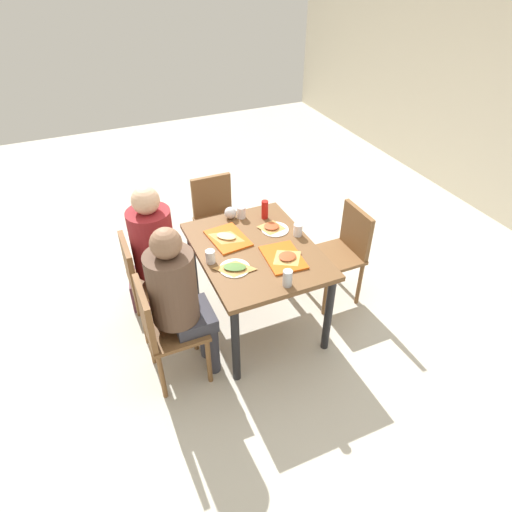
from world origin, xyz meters
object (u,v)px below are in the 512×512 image
tray_red_near (228,238)px  pizza_slice_b (287,257)px  main_table (256,258)px  pizza_slice_a (226,237)px  tray_red_far (283,257)px  chair_near_left (145,278)px  person_in_red (159,248)px  chair_near_right (163,326)px  soda_can (288,278)px  pizza_slice_d (235,268)px  pizza_slice_c (271,227)px  paper_plate_near_edge (235,268)px  plastic_cup_b (210,257)px  foil_bundle (230,213)px  plastic_cup_c (241,212)px  paper_plate_center (275,229)px  person_in_brown_jacket (179,294)px  condiment_bottle (265,210)px  plastic_cup_a (298,230)px  handbag (141,288)px  chair_left_end (216,215)px  chair_far_side (344,248)px

tray_red_near → pizza_slice_b: 0.52m
main_table → pizza_slice_a: (-0.20, -0.16, 0.12)m
tray_red_far → chair_near_left: bearing=-116.8°
person_in_red → chair_near_right: bearing=-14.0°
soda_can → pizza_slice_d: bearing=-138.7°
main_table → pizza_slice_a: size_ratio=4.40×
chair_near_right → pizza_slice_c: (-0.48, 1.04, 0.25)m
paper_plate_near_edge → pizza_slice_b: (0.05, 0.39, 0.02)m
plastic_cup_b → foil_bundle: size_ratio=1.00×
pizza_slice_a → pizza_slice_d: 0.39m
person_in_red → plastic_cup_c: person_in_red is taller
tray_red_far → pizza_slice_a: pizza_slice_a is taller
paper_plate_center → pizza_slice_d: bearing=-54.2°
pizza_slice_c → person_in_red: bearing=-95.3°
person_in_brown_jacket → condiment_bottle: person_in_brown_jacket is taller
pizza_slice_a → plastic_cup_a: (0.17, 0.54, 0.03)m
chair_near_left → foil_bundle: size_ratio=8.70×
paper_plate_center → soda_can: (0.65, -0.22, 0.06)m
pizza_slice_d → plastic_cup_c: (-0.63, 0.31, 0.03)m
chair_near_right → plastic_cup_b: size_ratio=8.70×
paper_plate_near_edge → handbag: bearing=-143.3°
chair_near_right → pizza_slice_b: (-0.06, 0.97, 0.26)m
paper_plate_center → soda_can: 0.69m
pizza_slice_a → pizza_slice_b: (0.42, 0.32, -0.00)m
condiment_bottle → pizza_slice_a: bearing=-67.6°
pizza_slice_c → pizza_slice_d: same height
handbag → chair_left_end: bearing=110.7°
chair_left_end → pizza_slice_a: size_ratio=3.39×
paper_plate_near_edge → condiment_bottle: (-0.54, 0.48, 0.08)m
chair_left_end → soda_can: soda_can is taller
pizza_slice_a → plastic_cup_c: (-0.25, 0.23, 0.03)m
chair_near_left → person_in_red: person_in_red is taller
pizza_slice_b → plastic_cup_b: (-0.20, -0.52, 0.03)m
plastic_cup_a → pizza_slice_c: bearing=-138.7°
paper_plate_near_edge → condiment_bottle: condiment_bottle is taller
main_table → paper_plate_near_edge: paper_plate_near_edge is taller
tray_red_far → pizza_slice_d: bearing=-92.9°
pizza_slice_d → chair_near_right: bearing=-79.8°
chair_left_end → main_table: bearing=0.0°
chair_left_end → paper_plate_near_edge: chair_left_end is taller
chair_far_side → foil_bundle: (-0.48, -0.84, 0.29)m
plastic_cup_c → pizza_slice_c: bearing=31.7°
pizza_slice_d → plastic_cup_a: bearing=108.6°
paper_plate_center → pizza_slice_c: bearing=-148.1°
tray_red_near → foil_bundle: (-0.28, 0.13, 0.04)m
pizza_slice_b → plastic_cup_b: 0.56m
paper_plate_near_edge → plastic_cup_c: size_ratio=2.20×
tray_red_far → pizza_slice_b: pizza_slice_b is taller
plastic_cup_a → foil_bundle: same height
chair_near_right → plastic_cup_c: chair_near_right is taller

